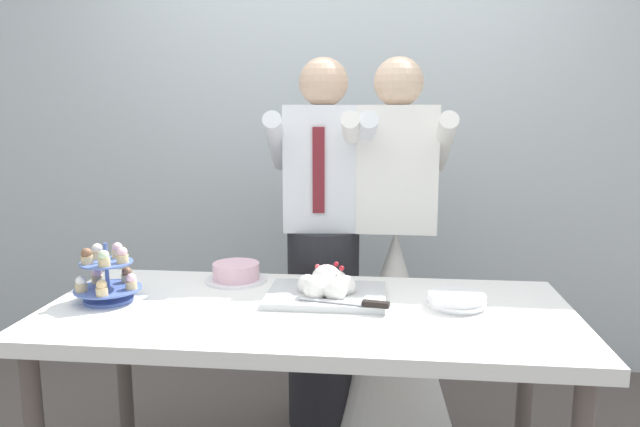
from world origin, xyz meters
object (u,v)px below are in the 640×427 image
object	(u,v)px
dessert_table	(307,328)
cupcake_stand	(107,277)
main_cake_tray	(327,288)
person_bride	(394,304)
person_groom	(323,267)
plate_stack	(456,300)
round_cake	(236,273)

from	to	relation	value
dessert_table	cupcake_stand	xyz separation A→B (m)	(-0.70, -0.01, 0.16)
main_cake_tray	dessert_table	bearing A→B (deg)	-120.79
main_cake_tray	person_bride	world-z (taller)	person_bride
person_groom	person_bride	bearing A→B (deg)	0.73
main_cake_tray	plate_stack	distance (m)	0.45
cupcake_stand	person_bride	bearing A→B (deg)	32.52
main_cake_tray	plate_stack	world-z (taller)	main_cake_tray
main_cake_tray	round_cake	distance (m)	0.42
cupcake_stand	plate_stack	distance (m)	1.22
dessert_table	main_cake_tray	bearing A→B (deg)	59.21
dessert_table	plate_stack	xyz separation A→B (m)	(0.51, 0.06, 0.10)
round_cake	person_bride	world-z (taller)	person_bride
person_bride	round_cake	bearing A→B (deg)	-150.20
plate_stack	person_groom	xyz separation A→B (m)	(-0.52, 0.57, -0.05)
cupcake_stand	main_cake_tray	distance (m)	0.77
cupcake_stand	person_groom	world-z (taller)	person_groom
round_cake	person_groom	xyz separation A→B (m)	(0.31, 0.35, -0.06)
main_cake_tray	person_bride	bearing A→B (deg)	65.14
round_cake	dessert_table	bearing A→B (deg)	-41.45
cupcake_stand	round_cake	xyz separation A→B (m)	(0.39, 0.29, -0.05)
dessert_table	person_groom	distance (m)	0.64
dessert_table	person_groom	size ratio (longest dim) A/B	1.08
main_cake_tray	person_bride	size ratio (longest dim) A/B	0.26
cupcake_stand	main_cake_tray	bearing A→B (deg)	7.85
dessert_table	round_cake	world-z (taller)	round_cake
cupcake_stand	main_cake_tray	world-z (taller)	cupcake_stand
main_cake_tray	person_bride	distance (m)	0.64
dessert_table	cupcake_stand	bearing A→B (deg)	-179.35
dessert_table	round_cake	distance (m)	0.44
dessert_table	round_cake	bearing A→B (deg)	138.55
dessert_table	plate_stack	size ratio (longest dim) A/B	8.92
dessert_table	cupcake_stand	distance (m)	0.72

